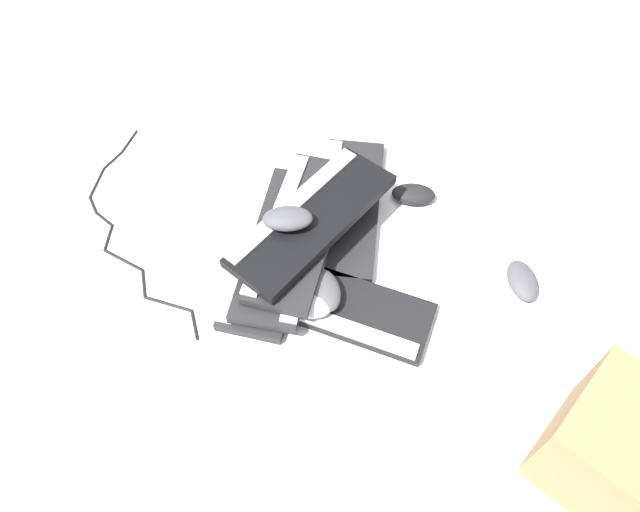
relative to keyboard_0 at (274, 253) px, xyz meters
name	(u,v)px	position (x,y,z in m)	size (l,w,h in m)	color
ground_plane	(291,249)	(-0.04, -0.02, -0.01)	(3.20, 3.20, 0.00)	white
keyboard_0	(274,253)	(0.00, 0.00, 0.00)	(0.25, 0.46, 0.03)	#232326
keyboard_1	(332,303)	(-0.14, 0.14, 0.00)	(0.46, 0.30, 0.03)	black
keyboard_2	(347,205)	(-0.18, -0.15, 0.00)	(0.20, 0.46, 0.03)	#232326
keyboard_3	(286,243)	(-0.03, -0.01, 0.03)	(0.23, 0.46, 0.03)	#232326
keyboard_4	(300,228)	(-0.06, -0.03, 0.06)	(0.26, 0.46, 0.03)	#232326
keyboard_5	(312,218)	(-0.09, -0.03, 0.09)	(0.40, 0.43, 0.03)	black
mouse_0	(306,304)	(-0.08, 0.16, 0.04)	(0.11, 0.07, 0.04)	#B7B7BC
mouse_1	(290,219)	(-0.04, 0.00, 0.13)	(0.11, 0.07, 0.04)	#4C4C51
mouse_2	(353,189)	(-0.19, -0.17, 0.04)	(0.11, 0.07, 0.04)	#B7B7BC
mouse_3	(317,288)	(-0.10, 0.12, 0.04)	(0.11, 0.07, 0.04)	#4C4C51
mouse_4	(325,290)	(-0.12, 0.12, 0.04)	(0.11, 0.07, 0.04)	#4C4C51
mouse_5	(523,281)	(-0.57, 0.08, 0.01)	(0.11, 0.07, 0.04)	#4C4C51
mouse_6	(413,194)	(-0.35, -0.18, 0.01)	(0.11, 0.07, 0.04)	black
mouse_7	(316,291)	(-0.10, 0.13, 0.04)	(0.11, 0.07, 0.04)	#4C4C51
cable_0	(127,229)	(0.36, -0.08, -0.01)	(0.33, 0.65, 0.01)	black
cardboard_box	(607,441)	(-0.61, 0.47, 0.09)	(0.22, 0.17, 0.21)	#9E774C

